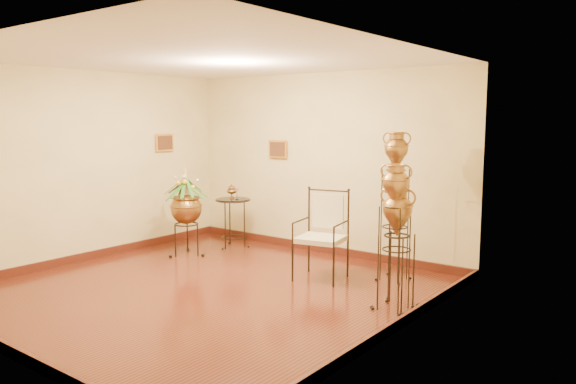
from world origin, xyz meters
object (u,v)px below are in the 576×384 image
Objects in this scene: planter_urn at (186,205)px; armchair at (321,235)px; amphora_mid at (394,236)px; amphora_tall at (395,205)px; side_table at (233,222)px.

armchair is at bearing 4.01° from planter_urn.
amphora_mid is 1.40× the size of armchair.
armchair is at bearing -145.33° from amphora_tall.
amphora_mid is at bearing -63.36° from amphora_tall.
side_table is (-2.97, 0.13, -0.58)m from amphora_tall.
amphora_tall is at bearing 23.01° from armchair.
amphora_mid reaches higher than side_table.
amphora_tall reaches higher than side_table.
armchair reaches higher than side_table.
amphora_mid is at bearing -18.38° from side_table.
side_table is at bearing 151.30° from armchair.
planter_urn is at bearing -103.33° from side_table.
armchair is (-1.30, 0.49, -0.24)m from amphora_mid.
amphora_tall is at bearing -2.46° from side_table.
planter_urn is (-3.17, -0.71, -0.21)m from amphora_tall.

